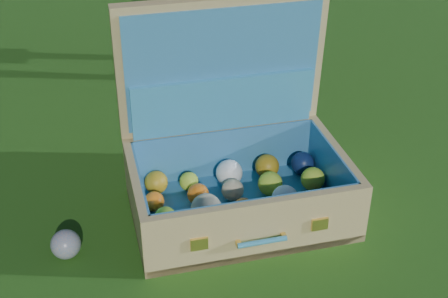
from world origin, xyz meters
TOP-DOWN VIEW (x-y plane):
  - ground at (0.00, 0.00)m, footprint 60.00×60.00m
  - stray_ball at (-0.38, -0.00)m, footprint 0.07×0.07m
  - suitcase at (0.08, -0.04)m, footprint 0.66×0.56m

SIDE VIEW (x-z plane):
  - ground at x=0.00m, z-range 0.00..0.00m
  - stray_ball at x=-0.38m, z-range 0.00..0.07m
  - suitcase at x=0.08m, z-range -0.12..0.42m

